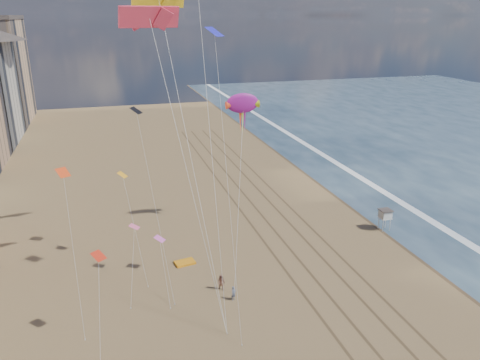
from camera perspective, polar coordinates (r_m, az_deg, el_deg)
The scene contains 9 objects.
wet_sand at distance 77.09m, azimuth 14.41°, elevation -1.66°, with size 260.00×260.00×0.00m, color #42301E.
foam at distance 79.24m, azimuth 17.03°, elevation -1.33°, with size 260.00×260.00×0.00m, color white.
tracks at distance 61.92m, azimuth 5.79°, elevation -6.45°, with size 7.68×120.00×0.01m.
lifeguard_stand at distance 64.60m, azimuth 17.29°, elevation -4.02°, with size 1.57×1.57×2.84m.
grounded_kite at distance 54.88m, azimuth -6.74°, elevation -9.96°, with size 2.24×1.43×0.25m, color orange.
show_kite at distance 58.93m, azimuth 0.31°, elevation 9.31°, with size 5.10×8.86×23.65m.
kite_flyer_a at distance 47.99m, azimuth -0.79°, elevation -13.64°, with size 0.54×0.36×1.49m, color slate.
kite_flyer_b at distance 49.44m, azimuth -2.29°, elevation -12.38°, with size 0.86×0.67×1.77m, color #8D5A47.
small_kites at distance 46.80m, azimuth -12.73°, elevation 2.24°, with size 15.92×15.62×22.26m.
Camera 1 is at (-19.01, -21.42, 26.93)m, focal length 35.00 mm.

